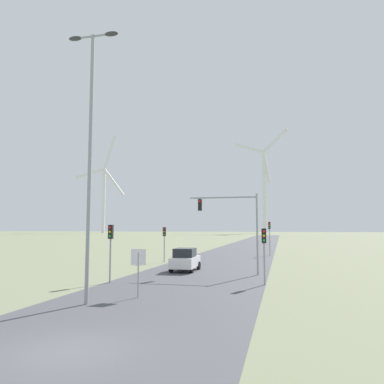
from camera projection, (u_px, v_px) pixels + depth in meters
ground_plane at (66, 352)px, 10.57m from camera, size 600.00×600.00×0.00m
road_surface at (242, 251)px, 57.05m from camera, size 10.00×240.00×0.01m
streetlamp at (90, 138)px, 17.81m from camera, size 2.64×0.32×12.93m
stop_sign_near at (138, 264)px, 18.86m from camera, size 0.81×0.07×2.41m
traffic_light_post_near_left at (110, 240)px, 23.94m from camera, size 0.28×0.33×3.68m
traffic_light_post_near_right at (264, 243)px, 23.12m from camera, size 0.28×0.33×3.44m
traffic_light_post_mid_left at (164, 236)px, 37.94m from camera, size 0.28×0.34×3.53m
traffic_light_post_mid_right at (269, 231)px, 46.79m from camera, size 0.28×0.33×4.21m
traffic_light_mast_overhead at (233, 216)px, 28.43m from camera, size 5.21×0.35×6.06m
car_approaching at (185, 260)px, 30.30m from camera, size 1.98×4.18×1.83m
wind_turbine_far_left at (104, 192)px, 249.64m from camera, size 39.09×6.63×65.08m
wind_turbine_left at (264, 183)px, 226.53m from camera, size 32.97×10.44×62.68m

